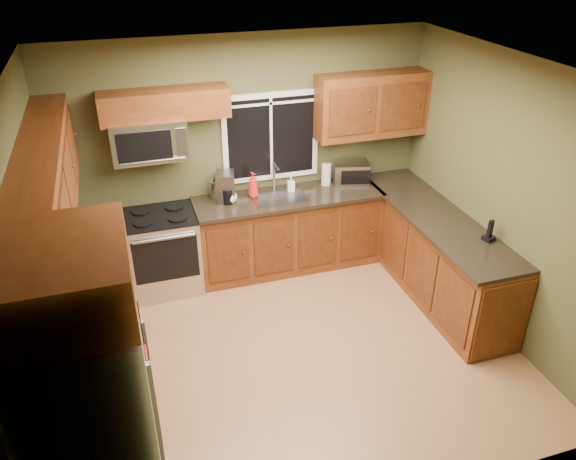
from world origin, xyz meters
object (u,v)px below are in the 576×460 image
range (164,251)px  paper_towel_roll (326,175)px  toaster_oven (351,172)px  soap_bottle_c (231,195)px  kettle (217,189)px  coffee_maker (226,188)px  soap_bottle_a (253,185)px  soap_bottle_b (291,184)px  refrigerator (97,427)px  microwave (149,140)px  cordless_phone (489,234)px

range → paper_towel_roll: 2.08m
toaster_oven → soap_bottle_c: size_ratio=2.56×
kettle → coffee_maker: bearing=-39.3°
kettle → soap_bottle_a: 0.41m
soap_bottle_b → soap_bottle_a: bearing=-178.1°
refrigerator → microwave: (0.69, 2.91, 0.83)m
refrigerator → coffee_maker: size_ratio=5.47×
cordless_phone → toaster_oven: bearing=113.7°
refrigerator → soap_bottle_b: (2.22, 2.90, 0.13)m
toaster_oven → paper_towel_roll: 0.30m
soap_bottle_b → soap_bottle_c: soap_bottle_c is taller
refrigerator → soap_bottle_a: (1.76, 2.88, 0.19)m
soap_bottle_c → cordless_phone: cordless_phone is taller
microwave → range: bearing=-90.0°
paper_towel_roll → soap_bottle_c: 1.19m
coffee_maker → paper_towel_roll: 1.22m
kettle → refrigerator: bearing=-114.8°
paper_towel_roll → toaster_oven: bearing=-5.3°
paper_towel_roll → soap_bottle_b: (-0.45, -0.05, -0.04)m
kettle → soap_bottle_b: size_ratio=1.54×
kettle → cordless_phone: bearing=-36.3°
toaster_oven → soap_bottle_c: toaster_oven is taller
coffee_maker → soap_bottle_a: size_ratio=1.13×
range → soap_bottle_a: bearing=6.0°
paper_towel_roll → soap_bottle_a: bearing=-176.1°
kettle → soap_bottle_c: bearing=-48.1°
soap_bottle_b → cordless_phone: bearing=-48.2°
soap_bottle_b → microwave: bearing=179.7°
paper_towel_roll → soap_bottle_b: size_ratio=1.61×
kettle → microwave: bearing=-176.2°
soap_bottle_b → kettle: bearing=176.6°
toaster_oven → paper_towel_roll: (-0.30, 0.03, 0.00)m
microwave → soap_bottle_c: size_ratio=4.15×
refrigerator → cordless_phone: 3.92m
coffee_maker → paper_towel_roll: size_ratio=1.17×
range → cordless_phone: size_ratio=4.25×
microwave → coffee_maker: (0.76, -0.03, -0.64)m
soap_bottle_c → soap_bottle_b: bearing=7.0°
refrigerator → toaster_oven: (2.97, 2.92, 0.17)m
soap_bottle_c → cordless_phone: 2.74m
refrigerator → toaster_oven: 4.17m
soap_bottle_a → range: bearing=-174.0°
soap_bottle_c → cordless_phone: bearing=-35.5°
toaster_oven → microwave: bearing=-179.7°
kettle → soap_bottle_c: kettle is taller
coffee_maker → soap_bottle_a: bearing=1.4°
soap_bottle_a → kettle: bearing=170.5°
paper_towel_roll → soap_bottle_b: 0.46m
kettle → soap_bottle_c: size_ratio=1.47×
soap_bottle_c → microwave: bearing=173.1°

